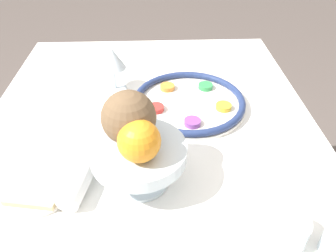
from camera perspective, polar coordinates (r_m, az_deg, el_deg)
name	(u,v)px	position (r m, az deg, el deg)	size (l,w,h in m)	color
dining_table	(154,229)	(1.14, -2.45, -17.49)	(1.27, 0.92, 0.78)	white
seder_plate	(189,102)	(0.97, 3.66, 4.23)	(0.33, 0.33, 0.03)	silver
wine_glass	(113,60)	(1.02, -9.62, 11.28)	(0.08, 0.08, 0.14)	silver
fruit_stand	(139,155)	(0.70, -5.09, -5.08)	(0.20, 0.20, 0.10)	silver
orange_fruit	(139,141)	(0.63, -5.05, -2.63)	(0.09, 0.09, 0.09)	orange
coconut	(129,118)	(0.67, -6.84, 1.47)	(0.11, 0.11, 0.11)	brown
bread_plate	(39,188)	(0.77, -21.52, -10.02)	(0.15, 0.15, 0.02)	silver
napkin_roll	(80,178)	(0.74, -15.00, -8.67)	(0.16, 0.08, 0.05)	white
cup_far	(288,232)	(0.66, 20.22, -16.86)	(0.07, 0.07, 0.06)	silver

